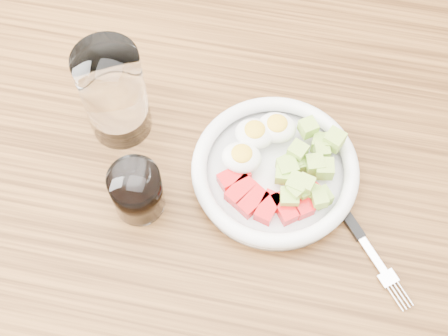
# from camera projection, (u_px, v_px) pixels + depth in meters

# --- Properties ---
(ground) EXTENTS (4.00, 4.00, 0.00)m
(ground) POSITION_uv_depth(u_px,v_px,m) (227.00, 309.00, 1.63)
(ground) COLOR brown
(ground) RESTS_ON ground
(dining_table) EXTENTS (1.50, 0.90, 0.77)m
(dining_table) POSITION_uv_depth(u_px,v_px,m) (229.00, 210.00, 1.03)
(dining_table) COLOR brown
(dining_table) RESTS_ON ground
(bowl) EXTENTS (0.25, 0.25, 0.06)m
(bowl) POSITION_uv_depth(u_px,v_px,m) (276.00, 169.00, 0.92)
(bowl) COLOR white
(bowl) RESTS_ON dining_table
(fork) EXTENTS (0.15, 0.18, 0.01)m
(fork) POSITION_uv_depth(u_px,v_px,m) (352.00, 225.00, 0.90)
(fork) COLOR black
(fork) RESTS_ON dining_table
(water_glass) EXTENTS (0.09, 0.09, 0.17)m
(water_glass) POSITION_uv_depth(u_px,v_px,m) (114.00, 94.00, 0.91)
(water_glass) COLOR white
(water_glass) RESTS_ON dining_table
(coffee_glass) EXTENTS (0.07, 0.07, 0.09)m
(coffee_glass) POSITION_uv_depth(u_px,v_px,m) (137.00, 191.00, 0.89)
(coffee_glass) COLOR white
(coffee_glass) RESTS_ON dining_table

